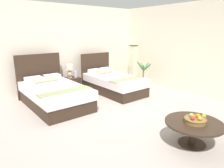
# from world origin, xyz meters

# --- Properties ---
(ground_plane) EXTENTS (9.37, 9.62, 0.02)m
(ground_plane) POSITION_xyz_m (0.00, 0.00, -0.01)
(ground_plane) COLOR #AB9C95
(wall_back) EXTENTS (9.37, 0.12, 2.80)m
(wall_back) POSITION_xyz_m (0.00, 3.01, 1.40)
(wall_back) COLOR silver
(wall_back) RESTS_ON ground
(wall_side_right) EXTENTS (0.12, 5.22, 2.80)m
(wall_side_right) POSITION_xyz_m (2.89, 0.40, 1.40)
(wall_side_right) COLOR beige
(wall_side_right) RESTS_ON ground
(bed_near_window) EXTENTS (1.33, 2.21, 1.30)m
(bed_near_window) POSITION_xyz_m (-1.00, 1.68, 0.32)
(bed_near_window) COLOR #34241A
(bed_near_window) RESTS_ON ground
(bed_near_corner) EXTENTS (1.17, 2.15, 1.20)m
(bed_near_corner) POSITION_xyz_m (1.00, 1.68, 0.31)
(bed_near_corner) COLOR #34241A
(bed_near_corner) RESTS_ON ground
(nightstand) EXTENTS (0.60, 0.43, 0.47)m
(nightstand) POSITION_xyz_m (-0.07, 2.55, 0.24)
(nightstand) COLOR #34241A
(nightstand) RESTS_ON ground
(table_lamp) EXTENTS (0.26, 0.26, 0.44)m
(table_lamp) POSITION_xyz_m (-0.07, 2.57, 0.73)
(table_lamp) COLOR #CAAB8D
(table_lamp) RESTS_ON nightstand
(vase) EXTENTS (0.11, 0.11, 0.21)m
(vase) POSITION_xyz_m (0.11, 2.51, 0.58)
(vase) COLOR #B4B5CA
(vase) RESTS_ON nightstand
(coffee_table) EXTENTS (0.99, 0.99, 0.42)m
(coffee_table) POSITION_xyz_m (0.13, -1.71, 0.33)
(coffee_table) COLOR #34241A
(coffee_table) RESTS_ON ground
(fruit_bowl) EXTENTS (0.37, 0.37, 0.15)m
(fruit_bowl) POSITION_xyz_m (0.12, -1.74, 0.48)
(fruit_bowl) COLOR olive
(fruit_bowl) RESTS_ON coffee_table
(loose_apple) EXTENTS (0.08, 0.08, 0.08)m
(loose_apple) POSITION_xyz_m (0.42, -1.73, 0.46)
(loose_apple) COLOR gold
(loose_apple) RESTS_ON coffee_table
(floor_lamp_corner) EXTENTS (0.24, 0.24, 1.42)m
(floor_lamp_corner) POSITION_xyz_m (2.53, 2.32, 0.71)
(floor_lamp_corner) COLOR #292D15
(floor_lamp_corner) RESTS_ON ground
(potted_palm) EXTENTS (0.47, 0.55, 0.95)m
(potted_palm) POSITION_xyz_m (2.27, 1.53, 0.29)
(potted_palm) COLOR tan
(potted_palm) RESTS_ON ground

